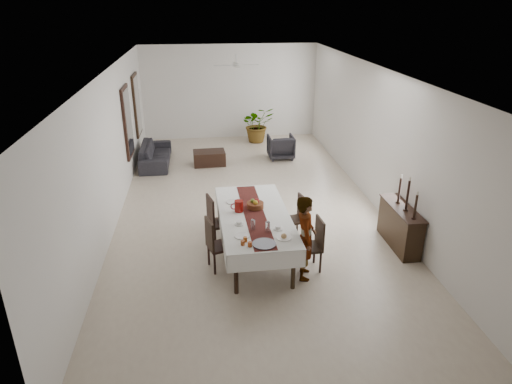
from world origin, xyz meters
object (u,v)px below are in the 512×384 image
Objects in this scene: dining_table_top at (254,216)px; red_pitcher at (239,206)px; sofa at (156,154)px; sideboard_body at (400,227)px; woman at (305,238)px.

dining_table_top is 12.00× the size of red_pitcher.
sofa is at bearing 110.69° from red_pitcher.
red_pitcher is 5.78m from sofa.
dining_table_top reaches higher than sofa.
sideboard_body is at bearing -136.94° from sofa.
red_pitcher reaches higher than sideboard_body.
sideboard_body is (2.12, 0.85, -0.37)m from woman.
sideboard_body is 7.64m from sofa.
dining_table_top is 1.19m from woman.
woman is at bearing -158.29° from sideboard_body.
red_pitcher is 0.16× the size of sideboard_body.
sofa is at bearing 111.47° from dining_table_top.
sideboard_body is (2.91, -0.05, -0.39)m from dining_table_top.
woman reaches higher than sofa.
red_pitcher is at bearing -159.28° from sofa.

